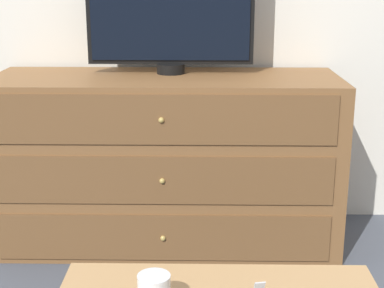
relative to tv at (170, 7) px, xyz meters
name	(u,v)px	position (x,y,z in m)	size (l,w,h in m)	color
ground_plane	(162,213)	(-0.07, 0.22, -1.12)	(12.00, 12.00, 0.00)	#474C56
dresser	(166,161)	(-0.02, -0.09, -0.71)	(1.61, 0.59, 0.81)	brown
tv	(170,7)	(0.00, 0.00, 0.00)	(0.77, 0.13, 0.59)	black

